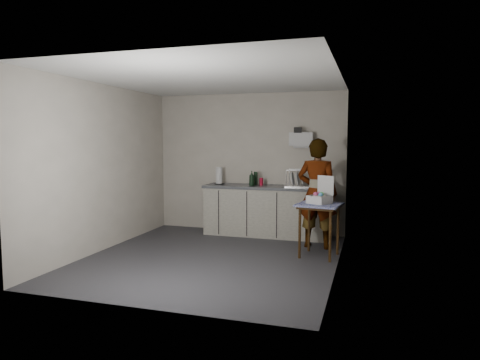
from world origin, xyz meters
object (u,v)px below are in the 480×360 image
(standing_man, at_px, (317,193))
(paper_towel, at_px, (219,176))
(dish_rack, at_px, (298,183))
(bakery_box, at_px, (320,197))
(soda_can, at_px, (261,182))
(side_table, at_px, (319,210))
(soap_bottle, at_px, (252,178))
(dark_bottle, at_px, (256,178))
(kitchen_counter, at_px, (265,212))

(standing_man, bearing_deg, paper_towel, -10.77)
(dish_rack, height_order, bakery_box, dish_rack)
(soda_can, bearing_deg, bakery_box, -44.42)
(side_table, height_order, dish_rack, dish_rack)
(soap_bottle, relative_size, soda_can, 2.02)
(soap_bottle, bearing_deg, side_table, -38.75)
(dark_bottle, relative_size, paper_towel, 0.78)
(bakery_box, bearing_deg, kitchen_counter, 164.53)
(kitchen_counter, distance_m, soap_bottle, 0.67)
(dish_rack, bearing_deg, kitchen_counter, 178.77)
(dark_bottle, bearing_deg, standing_man, -29.37)
(kitchen_counter, height_order, standing_man, standing_man)
(standing_man, distance_m, dish_rack, 0.74)
(soap_bottle, xyz_separation_m, paper_towel, (-0.65, 0.08, 0.02))
(side_table, xyz_separation_m, soda_can, (-1.20, 1.22, 0.28))
(paper_towel, bearing_deg, kitchen_counter, -0.26)
(kitchen_counter, bearing_deg, standing_man, -31.86)
(side_table, distance_m, dark_bottle, 1.81)
(soda_can, distance_m, dish_rack, 0.70)
(kitchen_counter, relative_size, dark_bottle, 9.12)
(soda_can, xyz_separation_m, bakery_box, (1.20, -1.18, -0.09))
(standing_man, distance_m, dark_bottle, 1.39)
(kitchen_counter, xyz_separation_m, soda_can, (-0.10, 0.07, 0.55))
(standing_man, distance_m, bakery_box, 0.50)
(kitchen_counter, xyz_separation_m, paper_towel, (-0.89, 0.00, 0.63))
(soap_bottle, relative_size, dish_rack, 0.60)
(side_table, height_order, dark_bottle, dark_bottle)
(kitchen_counter, xyz_separation_m, dish_rack, (0.60, -0.01, 0.55))
(bakery_box, bearing_deg, dish_rack, 144.43)
(standing_man, bearing_deg, dish_rack, -48.97)
(dark_bottle, relative_size, bakery_box, 0.61)
(kitchen_counter, bearing_deg, paper_towel, 179.74)
(soda_can, bearing_deg, dark_bottle, -171.86)
(kitchen_counter, xyz_separation_m, soap_bottle, (-0.24, -0.08, 0.62))
(paper_towel, xyz_separation_m, dish_rack, (1.49, -0.02, -0.08))
(side_table, bearing_deg, paper_towel, 159.30)
(standing_man, bearing_deg, bakery_box, 109.26)
(paper_towel, distance_m, dish_rack, 1.49)
(dish_rack, bearing_deg, dark_bottle, 175.24)
(standing_man, relative_size, dark_bottle, 7.17)
(kitchen_counter, bearing_deg, dark_bottle, 164.99)
(dish_rack, bearing_deg, paper_towel, 179.35)
(kitchen_counter, relative_size, soap_bottle, 8.34)
(dish_rack, xyz_separation_m, bakery_box, (0.50, -1.10, -0.10))
(soda_can, distance_m, dark_bottle, 0.12)
(dish_rack, bearing_deg, side_table, -66.16)
(kitchen_counter, distance_m, soda_can, 0.56)
(side_table, bearing_deg, soda_can, 143.91)
(kitchen_counter, xyz_separation_m, side_table, (1.10, -1.15, 0.27))
(soap_bottle, distance_m, dark_bottle, 0.14)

